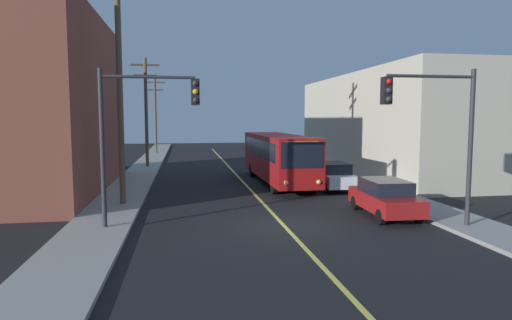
{
  "coord_description": "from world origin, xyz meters",
  "views": [
    {
      "loc": [
        -3.91,
        -16.87,
        4.29
      ],
      "look_at": [
        0.0,
        6.89,
        2.0
      ],
      "focal_mm": 30.79,
      "sensor_mm": 36.0,
      "label": 1
    }
  ],
  "objects_px": {
    "traffic_signal_right_corner": "(435,118)",
    "utility_pole_far": "(155,111)",
    "parked_car_red": "(385,197)",
    "utility_pole_near": "(119,69)",
    "utility_pole_mid": "(146,107)",
    "city_bus": "(277,156)",
    "traffic_signal_left_corner": "(144,118)",
    "parked_car_white": "(332,175)",
    "parked_car_silver": "(306,166)"
  },
  "relations": [
    {
      "from": "traffic_signal_right_corner",
      "to": "city_bus",
      "type": "bearing_deg",
      "value": 103.76
    },
    {
      "from": "city_bus",
      "to": "traffic_signal_left_corner",
      "type": "distance_m",
      "value": 13.73
    },
    {
      "from": "traffic_signal_right_corner",
      "to": "utility_pole_far",
      "type": "bearing_deg",
      "value": 107.92
    },
    {
      "from": "parked_car_silver",
      "to": "utility_pole_near",
      "type": "xyz_separation_m",
      "value": [
        -11.62,
        -8.47,
        5.78
      ]
    },
    {
      "from": "city_bus",
      "to": "parked_car_white",
      "type": "height_order",
      "value": "city_bus"
    },
    {
      "from": "utility_pole_mid",
      "to": "utility_pole_far",
      "type": "distance_m",
      "value": 15.56
    },
    {
      "from": "city_bus",
      "to": "traffic_signal_right_corner",
      "type": "relative_size",
      "value": 2.03
    },
    {
      "from": "parked_car_silver",
      "to": "utility_pole_far",
      "type": "bearing_deg",
      "value": 116.53
    },
    {
      "from": "utility_pole_far",
      "to": "traffic_signal_left_corner",
      "type": "xyz_separation_m",
      "value": [
        1.85,
        -37.22,
        -0.85
      ]
    },
    {
      "from": "traffic_signal_left_corner",
      "to": "traffic_signal_right_corner",
      "type": "distance_m",
      "value": 11.0
    },
    {
      "from": "utility_pole_near",
      "to": "parked_car_red",
      "type": "bearing_deg",
      "value": -19.26
    },
    {
      "from": "utility_pole_mid",
      "to": "utility_pole_far",
      "type": "bearing_deg",
      "value": 90.71
    },
    {
      "from": "parked_car_red",
      "to": "parked_car_silver",
      "type": "xyz_separation_m",
      "value": [
        -0.04,
        12.54,
        0.0
      ]
    },
    {
      "from": "utility_pole_near",
      "to": "utility_pole_mid",
      "type": "bearing_deg",
      "value": 90.59
    },
    {
      "from": "city_bus",
      "to": "parked_car_red",
      "type": "relative_size",
      "value": 2.73
    },
    {
      "from": "utility_pole_near",
      "to": "utility_pole_far",
      "type": "xyz_separation_m",
      "value": [
        -0.37,
        32.49,
        -1.47
      ]
    },
    {
      "from": "traffic_signal_left_corner",
      "to": "utility_pole_far",
      "type": "bearing_deg",
      "value": 92.85
    },
    {
      "from": "parked_car_red",
      "to": "utility_pole_mid",
      "type": "height_order",
      "value": "utility_pole_mid"
    },
    {
      "from": "utility_pole_far",
      "to": "parked_car_red",
      "type": "bearing_deg",
      "value": -71.79
    },
    {
      "from": "utility_pole_far",
      "to": "city_bus",
      "type": "bearing_deg",
      "value": -70.05
    },
    {
      "from": "utility_pole_near",
      "to": "utility_pole_far",
      "type": "relative_size",
      "value": 1.31
    },
    {
      "from": "utility_pole_far",
      "to": "traffic_signal_left_corner",
      "type": "relative_size",
      "value": 1.51
    },
    {
      "from": "parked_car_red",
      "to": "traffic_signal_left_corner",
      "type": "relative_size",
      "value": 0.74
    },
    {
      "from": "city_bus",
      "to": "traffic_signal_left_corner",
      "type": "relative_size",
      "value": 2.03
    },
    {
      "from": "utility_pole_near",
      "to": "traffic_signal_right_corner",
      "type": "xyz_separation_m",
      "value": [
        12.31,
        -6.69,
        -2.32
      ]
    },
    {
      "from": "utility_pole_near",
      "to": "parked_car_silver",
      "type": "bearing_deg",
      "value": 36.07
    },
    {
      "from": "utility_pole_near",
      "to": "traffic_signal_right_corner",
      "type": "bearing_deg",
      "value": -28.54
    },
    {
      "from": "traffic_signal_left_corner",
      "to": "parked_car_red",
      "type": "bearing_deg",
      "value": 3.7
    },
    {
      "from": "parked_car_silver",
      "to": "utility_pole_mid",
      "type": "height_order",
      "value": "utility_pole_mid"
    },
    {
      "from": "city_bus",
      "to": "traffic_signal_left_corner",
      "type": "xyz_separation_m",
      "value": [
        -7.61,
        -11.15,
        2.49
      ]
    },
    {
      "from": "traffic_signal_left_corner",
      "to": "traffic_signal_right_corner",
      "type": "xyz_separation_m",
      "value": [
        10.82,
        -1.96,
        0.0
      ]
    },
    {
      "from": "parked_car_red",
      "to": "utility_pole_near",
      "type": "relative_size",
      "value": 0.38
    },
    {
      "from": "utility_pole_near",
      "to": "traffic_signal_left_corner",
      "type": "bearing_deg",
      "value": -72.59
    },
    {
      "from": "parked_car_red",
      "to": "city_bus",
      "type": "bearing_deg",
      "value": 103.75
    },
    {
      "from": "parked_car_red",
      "to": "utility_pole_far",
      "type": "bearing_deg",
      "value": 108.21
    },
    {
      "from": "utility_pole_near",
      "to": "utility_pole_far",
      "type": "bearing_deg",
      "value": 90.65
    },
    {
      "from": "city_bus",
      "to": "parked_car_red",
      "type": "xyz_separation_m",
      "value": [
        2.57,
        -10.5,
        -0.98
      ]
    },
    {
      "from": "utility_pole_mid",
      "to": "parked_car_white",
      "type": "bearing_deg",
      "value": -48.61
    },
    {
      "from": "utility_pole_far",
      "to": "parked_car_white",
      "type": "bearing_deg",
      "value": -67.32
    },
    {
      "from": "parked_car_red",
      "to": "traffic_signal_right_corner",
      "type": "xyz_separation_m",
      "value": [
        0.64,
        -2.62,
        3.46
      ]
    },
    {
      "from": "utility_pole_far",
      "to": "traffic_signal_right_corner",
      "type": "relative_size",
      "value": 1.51
    },
    {
      "from": "traffic_signal_right_corner",
      "to": "parked_car_silver",
      "type": "bearing_deg",
      "value": 92.58
    },
    {
      "from": "utility_pole_mid",
      "to": "utility_pole_far",
      "type": "xyz_separation_m",
      "value": [
        -0.19,
        15.56,
        -0.12
      ]
    },
    {
      "from": "city_bus",
      "to": "traffic_signal_right_corner",
      "type": "xyz_separation_m",
      "value": [
        3.21,
        -13.11,
        2.49
      ]
    },
    {
      "from": "parked_car_silver",
      "to": "traffic_signal_left_corner",
      "type": "distance_m",
      "value": 17.0
    },
    {
      "from": "parked_car_silver",
      "to": "parked_car_red",
      "type": "bearing_deg",
      "value": -89.82
    },
    {
      "from": "parked_car_red",
      "to": "utility_pole_near",
      "type": "bearing_deg",
      "value": 160.74
    },
    {
      "from": "traffic_signal_left_corner",
      "to": "parked_car_silver",
      "type": "bearing_deg",
      "value": 52.48
    },
    {
      "from": "utility_pole_near",
      "to": "traffic_signal_left_corner",
      "type": "height_order",
      "value": "utility_pole_near"
    },
    {
      "from": "utility_pole_mid",
      "to": "traffic_signal_left_corner",
      "type": "bearing_deg",
      "value": -85.62
    }
  ]
}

